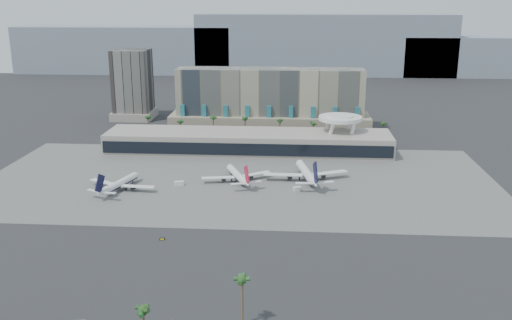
# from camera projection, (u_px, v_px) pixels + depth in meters

# --- Properties ---
(ground) EXTENTS (900.00, 900.00, 0.00)m
(ground) POSITION_uv_depth(u_px,v_px,m) (226.00, 220.00, 238.89)
(ground) COLOR #232326
(ground) RESTS_ON ground
(apron_pad) EXTENTS (260.00, 130.00, 0.06)m
(apron_pad) POSITION_uv_depth(u_px,v_px,m) (239.00, 179.00, 291.59)
(apron_pad) COLOR #5B5B59
(apron_pad) RESTS_ON ground
(mountain_ridge) EXTENTS (680.00, 60.00, 70.00)m
(mountain_ridge) POSITION_uv_depth(u_px,v_px,m) (297.00, 48.00, 679.07)
(mountain_ridge) COLOR gray
(mountain_ridge) RESTS_ON ground
(hotel) EXTENTS (140.00, 30.00, 42.00)m
(hotel) POSITION_uv_depth(u_px,v_px,m) (270.00, 105.00, 400.67)
(hotel) COLOR tan
(hotel) RESTS_ON ground
(office_tower) EXTENTS (30.00, 30.00, 52.00)m
(office_tower) POSITION_uv_depth(u_px,v_px,m) (133.00, 89.00, 430.61)
(office_tower) COLOR black
(office_tower) RESTS_ON ground
(terminal) EXTENTS (170.00, 32.50, 14.50)m
(terminal) POSITION_uv_depth(u_px,v_px,m) (248.00, 141.00, 342.34)
(terminal) COLOR #A69C92
(terminal) RESTS_ON ground
(saucer_structure) EXTENTS (26.00, 26.00, 21.89)m
(saucer_structure) POSITION_uv_depth(u_px,v_px,m) (340.00, 121.00, 341.19)
(saucer_structure) COLOR white
(saucer_structure) RESTS_ON ground
(palm_row) EXTENTS (157.80, 2.80, 13.10)m
(palm_row) POSITION_uv_depth(u_px,v_px,m) (263.00, 122.00, 374.45)
(palm_row) COLOR brown
(palm_row) RESTS_ON ground
(airliner_left) EXTENTS (34.73, 35.98, 12.77)m
(airliner_left) POSITION_uv_depth(u_px,v_px,m) (120.00, 183.00, 275.34)
(airliner_left) COLOR white
(airliner_left) RESTS_ON ground
(airliner_centre) EXTENTS (34.61, 35.69, 13.04)m
(airliner_centre) POSITION_uv_depth(u_px,v_px,m) (237.00, 175.00, 288.01)
(airliner_centre) COLOR white
(airliner_centre) RESTS_ON ground
(airliner_right) EXTENTS (43.19, 44.89, 15.66)m
(airliner_right) POSITION_uv_depth(u_px,v_px,m) (307.00, 173.00, 289.28)
(airliner_right) COLOR white
(airliner_right) RESTS_ON ground
(service_vehicle_a) EXTENTS (4.88, 3.41, 2.17)m
(service_vehicle_a) POSITION_uv_depth(u_px,v_px,m) (179.00, 183.00, 282.29)
(service_vehicle_a) COLOR white
(service_vehicle_a) RESTS_ON ground
(service_vehicle_b) EXTENTS (4.27, 3.42, 1.92)m
(service_vehicle_b) POSITION_uv_depth(u_px,v_px,m) (297.00, 189.00, 274.79)
(service_vehicle_b) COLOR silver
(service_vehicle_b) RESTS_ON ground
(taxiway_sign) EXTENTS (2.04, 0.96, 0.94)m
(taxiway_sign) POSITION_uv_depth(u_px,v_px,m) (162.00, 239.00, 219.27)
(taxiway_sign) COLOR black
(taxiway_sign) RESTS_ON ground
(near_palm_a) EXTENTS (6.00, 6.00, 11.09)m
(near_palm_a) POSITION_uv_depth(u_px,v_px,m) (143.00, 315.00, 152.52)
(near_palm_a) COLOR brown
(near_palm_a) RESTS_ON ground
(near_palm_b) EXTENTS (6.00, 6.00, 15.51)m
(near_palm_b) POSITION_uv_depth(u_px,v_px,m) (242.00, 284.00, 159.95)
(near_palm_b) COLOR brown
(near_palm_b) RESTS_ON ground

